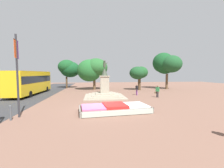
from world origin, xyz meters
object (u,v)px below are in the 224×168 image
object	(u,v)px
pedestrian_near_planter	(137,89)
kerb_bollard_mid_a	(10,113)
flower_planter	(115,108)
statue_monument	(105,91)
pedestrian_with_handbag	(157,91)
banner_pole	(17,72)
city_bus	(30,81)

from	to	relation	value
pedestrian_near_planter	kerb_bollard_mid_a	xyz separation A→B (m)	(-11.99, -10.64, -0.40)
flower_planter	statue_monument	bearing A→B (deg)	92.21
pedestrian_with_handbag	pedestrian_near_planter	distance (m)	3.16
statue_monument	pedestrian_near_planter	size ratio (longest dim) A/B	3.25
statue_monument	banner_pole	world-z (taller)	banner_pole
flower_planter	kerb_bollard_mid_a	bearing A→B (deg)	-168.75
flower_planter	banner_pole	size ratio (longest dim) A/B	1.02
city_bus	pedestrian_near_planter	distance (m)	16.22
pedestrian_with_handbag	pedestrian_near_planter	world-z (taller)	pedestrian_near_planter
banner_pole	pedestrian_with_handbag	xyz separation A→B (m)	(13.98, 7.59, -2.45)
flower_planter	banner_pole	distance (m)	7.89
city_bus	pedestrian_with_handbag	distance (m)	18.85
city_bus	pedestrian_near_planter	world-z (taller)	city_bus
flower_planter	pedestrian_near_planter	size ratio (longest dim) A/B	3.73
pedestrian_near_planter	statue_monument	bearing A→B (deg)	-165.90
banner_pole	pedestrian_near_planter	world-z (taller)	banner_pole
statue_monument	pedestrian_with_handbag	xyz separation A→B (m)	(7.05, -1.06, 0.11)
statue_monument	kerb_bollard_mid_a	size ratio (longest dim) A/B	5.09
statue_monument	city_bus	distance (m)	11.83
flower_planter	kerb_bollard_mid_a	world-z (taller)	kerb_bollard_mid_a
city_bus	kerb_bollard_mid_a	size ratio (longest dim) A/B	10.51
banner_pole	city_bus	xyz separation A→B (m)	(-4.16, 12.57, -1.32)
pedestrian_with_handbag	kerb_bollard_mid_a	distance (m)	16.46
statue_monument	kerb_bollard_mid_a	bearing A→B (deg)	-127.11
flower_planter	city_bus	xyz separation A→B (m)	(-11.40, 11.85, 1.76)
banner_pole	city_bus	distance (m)	13.31
flower_planter	pedestrian_near_planter	bearing A→B (deg)	63.50
kerb_bollard_mid_a	pedestrian_near_planter	bearing A→B (deg)	41.56
flower_planter	city_bus	world-z (taller)	city_bus
pedestrian_with_handbag	banner_pole	bearing A→B (deg)	-151.49
statue_monument	pedestrian_near_planter	world-z (taller)	statue_monument
banner_pole	kerb_bollard_mid_a	xyz separation A→B (m)	(-0.19, -0.75, -2.80)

